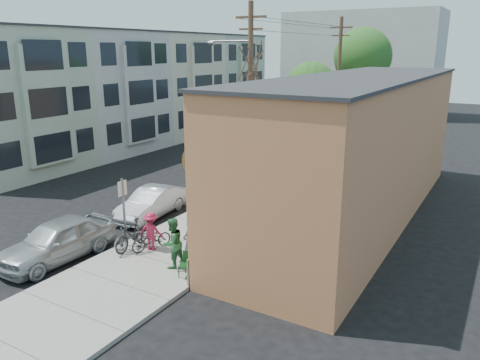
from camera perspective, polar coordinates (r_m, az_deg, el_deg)
The scene contains 27 objects.
ground at distance 23.41m, azimuth -11.77°, elevation -3.97°, with size 120.00×120.00×0.00m, color black.
sidewalk at distance 30.23m, azimuth 8.51°, elevation 0.83°, with size 4.50×58.00×0.15m, color gray.
cafe_building at distance 22.47m, azimuth 14.24°, elevation 3.80°, with size 6.60×20.20×6.61m.
apartment_row at distance 40.55m, azimuth -11.42°, elevation 10.81°, with size 6.30×32.00×9.00m.
end_cap_building at distance 60.65m, azimuth 14.53°, elevation 13.58°, with size 18.00×8.00×12.00m, color #B0AFAA.
sign_post at distance 18.83m, azimuth -14.00°, elevation -3.09°, with size 0.07×0.45×2.80m.
parking_meter_near at distance 22.49m, azimuth -5.86°, elevation -1.89°, with size 0.14×0.14×1.24m.
parking_meter_far at distance 28.67m, azimuth 3.04°, elevation 2.04°, with size 0.14×0.14×1.24m.
utility_pole_near at distance 25.94m, azimuth 1.16°, elevation 10.53°, with size 3.57×0.28×10.00m.
utility_pole_far at distance 39.15m, azimuth 11.89°, elevation 11.86°, with size 1.80×0.28×10.00m.
tree_bare at distance 25.33m, azimuth 1.05°, elevation 5.61°, with size 0.24×0.24×6.31m.
tree_leafy_mid at distance 32.82m, azimuth 8.62°, elevation 11.01°, with size 3.54×3.54×6.79m.
tree_leafy_far at distance 43.90m, azimuth 14.72°, elevation 14.34°, with size 5.04×5.04×9.45m.
patio_chair_a at distance 18.02m, azimuth -2.89°, elevation -7.73°, with size 0.50×0.50×0.88m, color #0F3614, non-canonical shape.
patio_chair_b at distance 16.42m, azimuth -6.56°, elevation -10.25°, with size 0.50×0.50×0.88m, color #0F3614, non-canonical shape.
patron_grey at distance 16.95m, azimuth -6.08°, elevation -7.66°, with size 0.66×0.43×1.81m, color gray.
patron_green at distance 16.99m, azimuth -8.24°, elevation -7.60°, with size 0.90×0.70×1.85m, color #276334.
cyclist at distance 18.59m, azimuth -10.78°, elevation -6.15°, with size 0.99×0.57×1.53m, color maroon.
cyclist_bike at distance 18.71m, azimuth -10.73°, elevation -7.06°, with size 0.59×1.70×0.89m, color black.
parked_bike_a at distance 18.89m, azimuth -13.03°, elevation -6.52°, with size 0.55×1.95×1.17m, color black.
parked_bike_b at distance 19.01m, azimuth -12.76°, elevation -6.87°, with size 0.56×1.62×0.85m, color slate.
car_0 at distance 19.06m, azimuth -21.40°, elevation -6.86°, with size 1.86×4.63×1.58m, color #A5AAAD.
car_1 at distance 22.66m, azimuth -10.72°, elevation -2.74°, with size 1.45×4.17×1.37m, color #B3B3BB.
car_2 at distance 29.62m, azimuth -0.48°, elevation 1.95°, with size 1.97×4.86×1.41m, color black.
car_3 at distance 34.12m, azimuth 5.10°, elevation 3.76°, with size 2.39×5.18×1.44m, color #9B9DA3.
car_4 at distance 38.87m, azimuth 8.46°, elevation 5.13°, with size 1.53×4.38×1.44m, color #929499.
bus at distance 46.33m, azimuth 7.01°, elevation 7.63°, with size 2.23×9.55×2.66m, color silver.
Camera 1 is at (15.03, -16.18, 7.75)m, focal length 35.00 mm.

